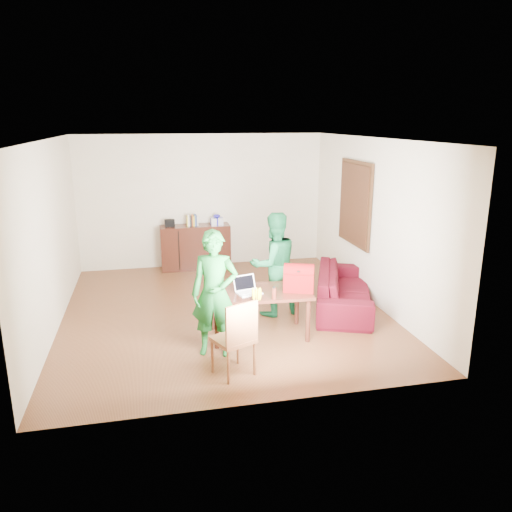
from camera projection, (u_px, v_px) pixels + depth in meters
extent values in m
cube|color=#421E10|center=(224.00, 314.00, 8.03)|extent=(5.00, 5.50, 0.10)
cube|color=white|center=(221.00, 135.00, 7.28)|extent=(5.00, 5.50, 0.10)
cube|color=beige|center=(202.00, 201.00, 10.29)|extent=(5.00, 0.10, 2.70)
cube|color=beige|center=(265.00, 287.00, 5.02)|extent=(5.00, 0.10, 2.70)
cube|color=beige|center=(47.00, 237.00, 7.13)|extent=(0.10, 5.50, 2.70)
cube|color=beige|center=(377.00, 222.00, 8.18)|extent=(0.10, 5.50, 2.70)
cube|color=#3F2614|center=(355.00, 203.00, 8.77)|extent=(0.04, 1.28, 1.48)
cube|color=#4E2B17|center=(353.00, 203.00, 8.76)|extent=(0.01, 1.18, 1.36)
cube|color=black|center=(195.00, 247.00, 10.22)|extent=(1.40, 0.45, 0.90)
cube|color=black|center=(170.00, 223.00, 9.97)|extent=(0.20, 0.14, 0.14)
cube|color=#ACABB5|center=(217.00, 221.00, 10.17)|extent=(0.24, 0.22, 0.14)
ellipsoid|color=#1E189E|center=(217.00, 216.00, 10.14)|extent=(0.14, 0.14, 0.07)
cube|color=black|center=(259.00, 293.00, 6.96)|extent=(1.46, 0.87, 0.04)
cylinder|color=black|center=(217.00, 326.00, 6.64)|extent=(0.06, 0.06, 0.62)
cylinder|color=black|center=(308.00, 321.00, 6.84)|extent=(0.06, 0.06, 0.62)
cylinder|color=black|center=(213.00, 309.00, 7.25)|extent=(0.06, 0.06, 0.62)
cylinder|color=black|center=(297.00, 304.00, 7.45)|extent=(0.06, 0.06, 0.62)
cube|color=brown|center=(233.00, 340.00, 5.94)|extent=(0.57, 0.56, 0.05)
cube|color=brown|center=(242.00, 324.00, 5.72)|extent=(0.41, 0.20, 0.49)
imported|color=#156022|center=(215.00, 294.00, 6.37)|extent=(0.69, 0.54, 1.65)
imported|color=#166335|center=(274.00, 264.00, 7.71)|extent=(0.91, 0.78, 1.63)
cube|color=white|center=(249.00, 293.00, 6.85)|extent=(0.37, 0.30, 0.02)
cube|color=black|center=(249.00, 285.00, 6.82)|extent=(0.33, 0.17, 0.20)
cylinder|color=#501B12|center=(274.00, 293.00, 6.63)|extent=(0.06, 0.06, 0.17)
cube|color=maroon|center=(299.00, 280.00, 6.93)|extent=(0.47, 0.37, 0.31)
imported|color=#3B070E|center=(344.00, 289.00, 8.13)|extent=(1.55, 2.29, 0.62)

